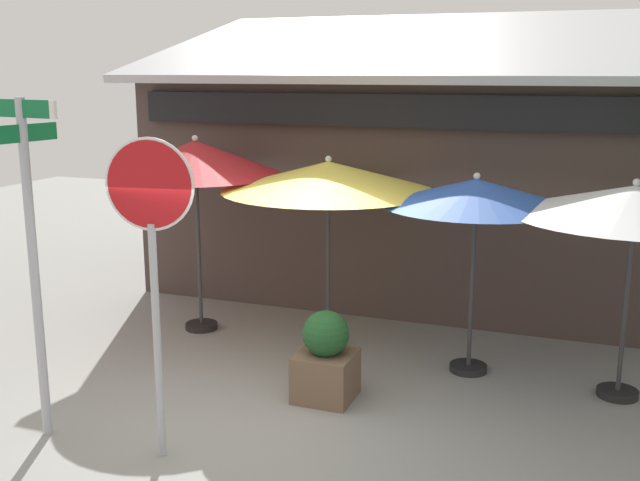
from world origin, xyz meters
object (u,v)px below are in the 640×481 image
at_px(street_sign_post, 32,240).
at_px(patio_umbrella_mustard_center, 328,177).
at_px(patio_umbrella_royal_blue_right, 476,195).
at_px(stop_sign, 152,237).
at_px(patio_umbrella_ivory_far_right, 635,203).
at_px(patio_umbrella_crimson_left, 196,159).
at_px(sidewalk_planter, 326,359).

height_order(street_sign_post, patio_umbrella_mustard_center, street_sign_post).
bearing_deg(patio_umbrella_royal_blue_right, stop_sign, -127.49).
bearing_deg(patio_umbrella_ivory_far_right, stop_sign, -144.14).
bearing_deg(patio_umbrella_royal_blue_right, patio_umbrella_crimson_left, 176.54).
height_order(stop_sign, patio_umbrella_crimson_left, stop_sign).
distance_m(stop_sign, patio_umbrella_royal_blue_right, 3.80).
distance_m(stop_sign, patio_umbrella_crimson_left, 3.54).
height_order(patio_umbrella_crimson_left, patio_umbrella_ivory_far_right, patio_umbrella_crimson_left).
relative_size(street_sign_post, patio_umbrella_ivory_far_right, 1.28).
bearing_deg(stop_sign, patio_umbrella_mustard_center, 81.49).
xyz_separation_m(stop_sign, patio_umbrella_crimson_left, (-1.40, 3.24, 0.28)).
relative_size(stop_sign, sidewalk_planter, 2.97).
bearing_deg(sidewalk_planter, patio_umbrella_ivory_far_right, 21.36).
bearing_deg(patio_umbrella_ivory_far_right, street_sign_post, -151.05).
height_order(street_sign_post, patio_umbrella_crimson_left, street_sign_post).
distance_m(street_sign_post, patio_umbrella_crimson_left, 3.30).
distance_m(patio_umbrella_crimson_left, sidewalk_planter, 3.42).
distance_m(patio_umbrella_royal_blue_right, patio_umbrella_ivory_far_right, 1.66).
xyz_separation_m(street_sign_post, patio_umbrella_crimson_left, (-0.12, 3.27, 0.40)).
bearing_deg(patio_umbrella_crimson_left, patio_umbrella_mustard_center, -1.59).
bearing_deg(sidewalk_planter, stop_sign, -120.17).
bearing_deg(stop_sign, patio_umbrella_ivory_far_right, 35.86).
bearing_deg(stop_sign, street_sign_post, -178.43).
distance_m(street_sign_post, patio_umbrella_mustard_center, 3.68).
relative_size(street_sign_post, patio_umbrella_mustard_center, 1.23).
bearing_deg(patio_umbrella_mustard_center, street_sign_post, -118.59).
bearing_deg(patio_umbrella_crimson_left, street_sign_post, -87.86).
height_order(street_sign_post, stop_sign, street_sign_post).
xyz_separation_m(patio_umbrella_mustard_center, sidewalk_planter, (0.51, -1.48, -1.75)).
bearing_deg(patio_umbrella_ivory_far_right, patio_umbrella_royal_blue_right, 174.90).
height_order(patio_umbrella_crimson_left, patio_umbrella_royal_blue_right, patio_umbrella_crimson_left).
height_order(patio_umbrella_royal_blue_right, sidewalk_planter, patio_umbrella_royal_blue_right).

